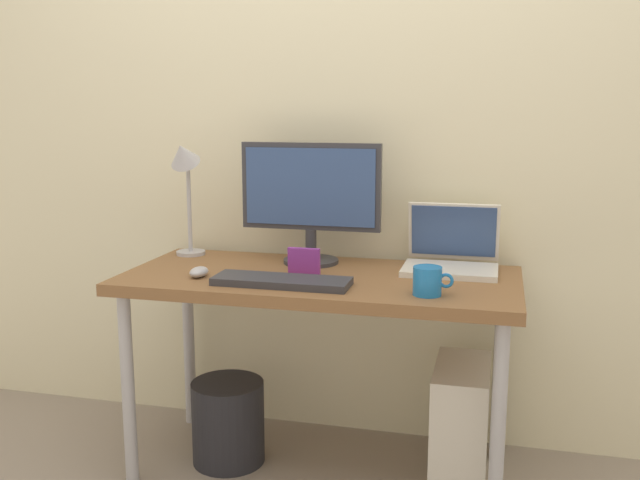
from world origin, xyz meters
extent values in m
plane|color=gray|center=(0.00, 0.00, 0.00)|extent=(6.00, 6.00, 0.00)
cube|color=beige|center=(0.00, 0.36, 1.30)|extent=(4.40, 0.04, 2.60)
cube|color=brown|center=(0.00, 0.00, 0.69)|extent=(1.33, 0.61, 0.04)
cylinder|color=#B2B2B7|center=(-0.60, -0.24, 0.33)|extent=(0.04, 0.04, 0.67)
cylinder|color=#B2B2B7|center=(0.60, -0.24, 0.33)|extent=(0.04, 0.04, 0.67)
cylinder|color=#B2B2B7|center=(-0.60, 0.24, 0.33)|extent=(0.04, 0.04, 0.67)
cylinder|color=#B2B2B7|center=(0.60, 0.24, 0.33)|extent=(0.04, 0.04, 0.67)
cylinder|color=#333338|center=(-0.08, 0.17, 0.71)|extent=(0.20, 0.20, 0.01)
cylinder|color=#333338|center=(-0.08, 0.17, 0.78)|extent=(0.04, 0.04, 0.11)
cube|color=#333338|center=(-0.08, 0.17, 0.99)|extent=(0.51, 0.03, 0.31)
cube|color=#334C7F|center=(-0.08, 0.16, 0.99)|extent=(0.47, 0.01, 0.28)
cube|color=silver|center=(0.42, 0.13, 0.72)|extent=(0.32, 0.22, 0.02)
cube|color=silver|center=(0.42, 0.27, 0.83)|extent=(0.32, 0.06, 0.21)
cube|color=#334C7F|center=(0.42, 0.26, 0.83)|extent=(0.30, 0.04, 0.18)
cylinder|color=#B2B2B7|center=(-0.56, 0.20, 0.71)|extent=(0.11, 0.11, 0.01)
cylinder|color=#B2B2B7|center=(-0.56, 0.20, 0.89)|extent=(0.02, 0.02, 0.34)
cone|color=#B2B2B7|center=(-0.56, 0.16, 1.10)|extent=(0.11, 0.14, 0.13)
cube|color=#333338|center=(-0.09, -0.16, 0.72)|extent=(0.44, 0.14, 0.02)
ellipsoid|color=#B2B2B7|center=(-0.39, -0.13, 0.72)|extent=(0.06, 0.09, 0.03)
cylinder|color=#1E72BF|center=(0.38, -0.18, 0.75)|extent=(0.09, 0.09, 0.09)
torus|color=#1E72BF|center=(0.43, -0.18, 0.76)|extent=(0.05, 0.01, 0.05)
cube|color=purple|center=(-0.05, -0.02, 0.76)|extent=(0.11, 0.02, 0.09)
cube|color=silver|center=(0.48, 0.02, 0.21)|extent=(0.18, 0.36, 0.42)
cylinder|color=#232328|center=(-0.33, -0.03, 0.15)|extent=(0.26, 0.26, 0.30)
camera|label=1|loc=(0.58, -2.28, 1.27)|focal=40.01mm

